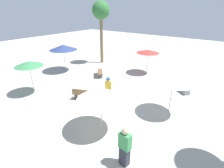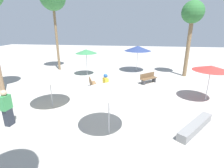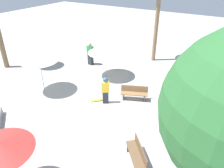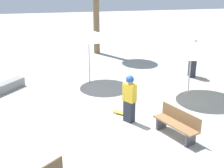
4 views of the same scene
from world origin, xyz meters
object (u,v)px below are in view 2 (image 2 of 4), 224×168
object	(u,v)px
palm_tree_center_left	(192,15)
bystander_watching	(7,108)
shade_umbrella_green	(86,51)
shade_umbrella_cream	(49,74)
concrete_ledge	(195,126)
bench_far	(93,84)
skater_main	(106,85)
shade_umbrella_red	(211,68)
shade_umbrella_white	(109,87)
bench_near	(148,78)
skateboard	(106,99)
shade_umbrella_navy	(138,48)

from	to	relation	value
palm_tree_center_left	bystander_watching	size ratio (longest dim) A/B	3.65
shade_umbrella_green	palm_tree_center_left	bearing A→B (deg)	96.29
shade_umbrella_green	shade_umbrella_cream	bearing A→B (deg)	-2.02
concrete_ledge	shade_umbrella_cream	size ratio (longest dim) A/B	1.00
bench_far	skater_main	bearing A→B (deg)	20.86
concrete_ledge	shade_umbrella_red	distance (m)	4.46
palm_tree_center_left	shade_umbrella_green	bearing A→B (deg)	-83.71
shade_umbrella_white	bench_near	bearing A→B (deg)	163.84
skater_main	shade_umbrella_cream	distance (m)	3.65
skateboard	shade_umbrella_cream	size ratio (longest dim) A/B	0.29
shade_umbrella_red	shade_umbrella_white	bearing A→B (deg)	-52.06
bench_far	bystander_watching	xyz separation A→B (m)	(5.32, -2.90, 0.49)
skateboard	palm_tree_center_left	size ratio (longest dim) A/B	0.11
shade_umbrella_red	bystander_watching	xyz separation A→B (m)	(4.35, -10.61, -1.25)
skater_main	shade_umbrella_navy	xyz separation A→B (m)	(-7.26, 2.08, 1.52)
shade_umbrella_red	shade_umbrella_cream	bearing A→B (deg)	-77.31
shade_umbrella_navy	shade_umbrella_cream	distance (m)	10.40
shade_umbrella_navy	palm_tree_center_left	size ratio (longest dim) A/B	0.40
skater_main	shade_umbrella_navy	distance (m)	7.71
bench_far	shade_umbrella_white	world-z (taller)	shade_umbrella_white
skater_main	shade_umbrella_white	xyz separation A→B (m)	(4.13, 0.84, 1.35)
skater_main	shade_umbrella_green	world-z (taller)	shade_umbrella_green
concrete_ledge	palm_tree_center_left	size ratio (longest dim) A/B	0.37
bench_far	shade_umbrella_navy	xyz separation A→B (m)	(-6.00, 3.29, 1.98)
bench_far	bystander_watching	bearing A→B (deg)	-51.47
shade_umbrella_green	palm_tree_center_left	distance (m)	9.89
shade_umbrella_red	palm_tree_center_left	size ratio (longest dim) A/B	0.35
bench_far	skateboard	bearing A→B (deg)	13.29
skateboard	concrete_ledge	bearing A→B (deg)	12.07
bench_near	bystander_watching	xyz separation A→B (m)	(7.52, -7.14, 0.49)
skater_main	shade_umbrella_cream	bearing A→B (deg)	-94.08
skateboard	shade_umbrella_white	bearing A→B (deg)	-35.52
bench_near	bystander_watching	world-z (taller)	bystander_watching
shade_umbrella_green	bystander_watching	world-z (taller)	shade_umbrella_green
bystander_watching	shade_umbrella_white	bearing A→B (deg)	96.72
shade_umbrella_red	shade_umbrella_navy	bearing A→B (deg)	-147.60
shade_umbrella_white	bystander_watching	xyz separation A→B (m)	(-0.07, -4.94, -1.33)
bench_far	palm_tree_center_left	size ratio (longest dim) A/B	0.25
skater_main	bystander_watching	world-z (taller)	bystander_watching
shade_umbrella_red	palm_tree_center_left	world-z (taller)	palm_tree_center_left
shade_umbrella_cream	shade_umbrella_white	size ratio (longest dim) A/B	1.01
shade_umbrella_navy	palm_tree_center_left	bearing A→B (deg)	76.15
skater_main	skateboard	world-z (taller)	skater_main
concrete_ledge	bench_near	bearing A→B (deg)	-165.53
bench_near	shade_umbrella_white	bearing A→B (deg)	32.29
palm_tree_center_left	shade_umbrella_cream	bearing A→B (deg)	-50.18
bench_near	shade_umbrella_navy	distance (m)	4.39
bench_near	shade_umbrella_navy	world-z (taller)	shade_umbrella_navy
bench_far	bystander_watching	world-z (taller)	bystander_watching
skateboard	shade_umbrella_red	world-z (taller)	shade_umbrella_red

